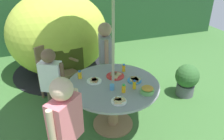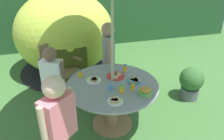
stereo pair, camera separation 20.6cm
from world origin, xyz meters
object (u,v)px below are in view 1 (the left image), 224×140
object	(u,v)px
wooden_chair	(55,68)
snack_bowl	(147,90)
juice_bottle_mid_left	(80,75)
child_in_white_shirt	(51,77)
plate_front_edge	(115,76)
plate_far_left	(135,80)
cup_near	(112,87)
potted_plant	(187,79)
juice_bottle_near_left	(124,88)
plate_center_back	(119,101)
dome_tent	(58,34)
juice_bottle_near_right	(134,85)
child_in_pink_shirt	(65,120)
plate_center_front	(94,81)
juice_bottle_far_right	(124,68)
garden_table	(113,95)
child_in_grey_shirt	(105,51)

from	to	relation	value
wooden_chair	snack_bowl	size ratio (longest dim) A/B	5.42
juice_bottle_mid_left	wooden_chair	bearing A→B (deg)	109.39
child_in_white_shirt	plate_front_edge	distance (m)	0.90
plate_far_left	cup_near	size ratio (longest dim) A/B	2.63
plate_far_left	juice_bottle_mid_left	bearing A→B (deg)	154.72
potted_plant	cup_near	bearing A→B (deg)	-163.93
juice_bottle_mid_left	cup_near	xyz separation A→B (m)	(0.33, -0.43, -0.02)
plate_far_left	juice_bottle_near_left	size ratio (longest dim) A/B	1.73
cup_near	potted_plant	bearing A→B (deg)	16.07
plate_center_back	juice_bottle_near_left	distance (m)	0.22
plate_far_left	plate_center_back	size ratio (longest dim) A/B	1.03
dome_tent	plate_center_back	distance (m)	2.45
juice_bottle_mid_left	plate_far_left	bearing A→B (deg)	-25.28
juice_bottle_near_left	juice_bottle_near_right	bearing A→B (deg)	10.41
child_in_pink_shirt	plate_front_edge	world-z (taller)	child_in_pink_shirt
wooden_chair	child_in_white_shirt	world-z (taller)	child_in_white_shirt
dome_tent	child_in_pink_shirt	bearing A→B (deg)	-96.97
potted_plant	juice_bottle_mid_left	size ratio (longest dim) A/B	4.94
dome_tent	child_in_white_shirt	size ratio (longest dim) A/B	1.80
wooden_chair	plate_center_front	world-z (taller)	wooden_chair
snack_bowl	cup_near	world-z (taller)	snack_bowl
plate_far_left	plate_center_back	xyz separation A→B (m)	(-0.38, -0.38, -0.00)
juice_bottle_near_left	cup_near	distance (m)	0.16
juice_bottle_far_right	snack_bowl	bearing A→B (deg)	-85.13
dome_tent	child_in_white_shirt	distance (m)	1.61
snack_bowl	juice_bottle_near_right	distance (m)	0.19
dome_tent	juice_bottle_mid_left	size ratio (longest dim) A/B	17.39
plate_far_left	garden_table	bearing A→B (deg)	175.55
dome_tent	child_in_grey_shirt	bearing A→B (deg)	-63.19
plate_far_left	plate_front_edge	world-z (taller)	same
child_in_pink_shirt	plate_front_edge	distance (m)	1.21
juice_bottle_near_left	juice_bottle_mid_left	xyz separation A→B (m)	(-0.44, 0.54, 0.00)
snack_bowl	plate_front_edge	size ratio (longest dim) A/B	0.68
juice_bottle_far_right	juice_bottle_mid_left	world-z (taller)	juice_bottle_mid_left
child_in_pink_shirt	wooden_chair	bearing A→B (deg)	44.79
child_in_grey_shirt	cup_near	size ratio (longest dim) A/B	17.44
dome_tent	child_in_white_shirt	xyz separation A→B (m)	(-0.32, -1.58, -0.09)
juice_bottle_near_left	juice_bottle_near_right	size ratio (longest dim) A/B	0.92
juice_bottle_near_left	plate_center_back	bearing A→B (deg)	-126.99
wooden_chair	plate_far_left	world-z (taller)	wooden_chair
child_in_grey_shirt	juice_bottle_mid_left	bearing A→B (deg)	-34.93
dome_tent	plate_center_back	bearing A→B (deg)	-81.97
snack_bowl	plate_center_back	world-z (taller)	snack_bowl
juice_bottle_mid_left	garden_table	bearing A→B (deg)	-38.14
child_in_pink_shirt	juice_bottle_far_right	distance (m)	1.41
wooden_chair	juice_bottle_mid_left	world-z (taller)	wooden_chair
plate_center_back	juice_bottle_mid_left	bearing A→B (deg)	113.63
child_in_grey_shirt	juice_bottle_near_right	xyz separation A→B (m)	(0.06, -1.04, -0.08)
wooden_chair	plate_front_edge	distance (m)	1.18
wooden_chair	juice_bottle_far_right	xyz separation A→B (m)	(0.93, -0.79, 0.21)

